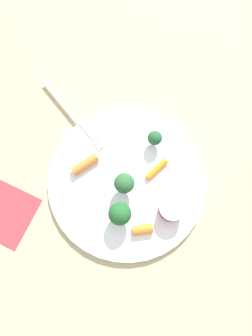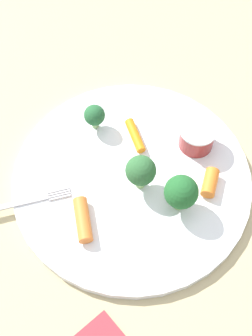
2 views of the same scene
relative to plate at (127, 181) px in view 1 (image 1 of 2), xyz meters
name	(u,v)px [view 1 (image 1 of 2)]	position (x,y,z in m)	size (l,w,h in m)	color
ground_plane	(127,181)	(0.00, 0.00, -0.01)	(2.40, 2.40, 0.00)	tan
plate	(127,181)	(0.00, 0.00, 0.00)	(0.31, 0.31, 0.01)	white
sauce_cup	(171,209)	(-0.10, 0.03, 0.02)	(0.05, 0.05, 0.03)	maroon
broccoli_floret_0	(155,138)	(-0.02, -0.09, 0.03)	(0.03, 0.03, 0.04)	#8BB172
broccoli_floret_1	(123,183)	(0.00, 0.01, 0.04)	(0.04, 0.04, 0.05)	#85B167
broccoli_floret_2	(120,214)	(-0.01, 0.07, 0.04)	(0.04, 0.04, 0.06)	#85AE5C
carrot_stick_0	(157,169)	(-0.05, -0.04, 0.01)	(0.01, 0.01, 0.05)	orange
carrot_stick_1	(85,163)	(0.09, 0.00, 0.01)	(0.02, 0.02, 0.06)	orange
carrot_stick_2	(143,230)	(-0.06, 0.08, 0.01)	(0.02, 0.02, 0.04)	orange
fork	(73,114)	(0.15, -0.09, 0.01)	(0.17, 0.11, 0.00)	#BEBCBF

